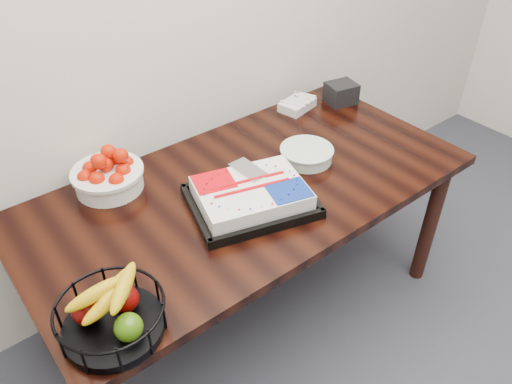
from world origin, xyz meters
TOP-DOWN VIEW (x-y plane):
  - table at (0.00, 2.00)m, footprint 1.80×0.90m
  - cake_tray at (-0.07, 1.89)m, footprint 0.53×0.47m
  - tangerine_bowl at (-0.44, 2.32)m, footprint 0.28×0.28m
  - fruit_basket at (-0.73, 1.69)m, footprint 0.31×0.31m
  - plate_stack at (0.30, 1.99)m, footprint 0.23×0.23m
  - fork_bag at (0.58, 2.35)m, footprint 0.20×0.15m
  - napkin_box at (0.80, 2.27)m, footprint 0.17×0.15m

SIDE VIEW (x-z plane):
  - table at x=0.00m, z-range 0.29..1.04m
  - fork_bag at x=0.58m, z-range 0.75..0.80m
  - plate_stack at x=0.30m, z-range 0.75..0.81m
  - cake_tray at x=-0.07m, z-range 0.75..0.84m
  - napkin_box at x=0.80m, z-range 0.75..0.85m
  - fruit_basket at x=-0.73m, z-range 0.74..0.90m
  - tangerine_bowl at x=-0.44m, z-range 0.74..0.91m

